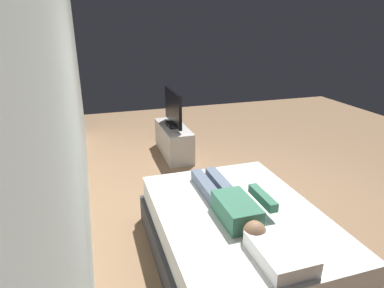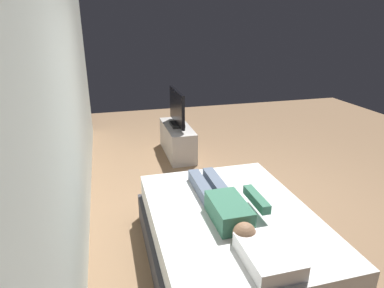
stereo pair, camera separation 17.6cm
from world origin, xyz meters
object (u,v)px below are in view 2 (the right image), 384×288
pillow (268,255)px  person (225,204)px  bed (231,239)px  tv (177,109)px  tv_stand (177,140)px  remote (259,197)px

pillow → person: bearing=5.2°
bed → tv: (2.75, -0.12, 0.52)m
tv_stand → tv: tv is taller
person → tv: size_ratio=1.43×
pillow → tv: bearing=-2.0°
tv_stand → tv: 0.53m
bed → pillow: pillow is taller
pillow → person: 0.70m
tv → remote: bearing=-175.0°
person → remote: size_ratio=8.40×
person → tv: 2.74m
pillow → bed: bearing=-0.0°
bed → tv_stand: 2.76m
person → pillow: bearing=-174.8°
bed → remote: remote is taller
tv_stand → pillow: bearing=178.0°
bed → remote: (0.18, -0.34, 0.29)m
person → remote: 0.44m
bed → remote: bearing=-62.2°
pillow → tv_stand: 3.44m
tv_stand → tv: bearing=-14.0°
remote → bed: bearing=117.8°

